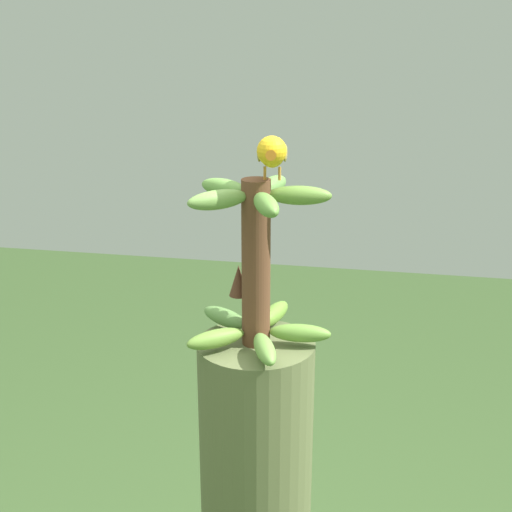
{
  "coord_description": "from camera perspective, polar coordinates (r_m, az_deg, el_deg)",
  "views": [
    {
      "loc": [
        -0.22,
        1.16,
        1.81
      ],
      "look_at": [
        0.0,
        0.0,
        1.41
      ],
      "focal_mm": 48.7,
      "sensor_mm": 36.0,
      "label": 1
    }
  ],
  "objects": [
    {
      "name": "banana_bunch",
      "position": [
        1.25,
        -0.06,
        -0.69
      ],
      "size": [
        0.27,
        0.28,
        0.31
      ],
      "color": "brown",
      "rests_on": "banana_tree"
    },
    {
      "name": "perched_bird",
      "position": [
        1.18,
        1.34,
        8.51
      ],
      "size": [
        0.06,
        0.19,
        0.08
      ],
      "color": "#C68933",
      "rests_on": "banana_bunch"
    }
  ]
}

